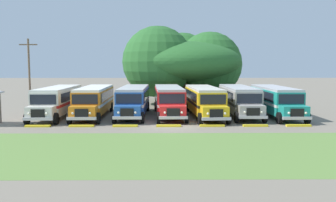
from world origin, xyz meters
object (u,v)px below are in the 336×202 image
(parked_bus_slot_1, at_px, (94,100))
(parked_bus_slot_6, at_px, (275,100))
(parked_bus_slot_0, at_px, (58,100))
(parked_bus_slot_5, at_px, (239,99))
(broad_shade_tree, at_px, (183,63))
(parked_bus_slot_3, at_px, (169,99))
(parked_bus_slot_2, at_px, (134,100))
(parked_bus_slot_4, at_px, (204,100))
(utility_pole, at_px, (29,74))

(parked_bus_slot_1, distance_m, parked_bus_slot_6, 17.69)
(parked_bus_slot_0, height_order, parked_bus_slot_5, same)
(parked_bus_slot_6, xyz_separation_m, broad_shade_tree, (-8.36, 12.45, 3.68))
(parked_bus_slot_0, height_order, parked_bus_slot_3, same)
(parked_bus_slot_2, bearing_deg, parked_bus_slot_4, 85.40)
(parked_bus_slot_3, height_order, parked_bus_slot_4, same)
(broad_shade_tree, bearing_deg, utility_pole, -147.15)
(parked_bus_slot_0, height_order, parked_bus_slot_4, same)
(broad_shade_tree, xyz_separation_m, utility_pole, (-16.24, -10.49, -1.21))
(parked_bus_slot_2, bearing_deg, broad_shade_tree, 156.22)
(parked_bus_slot_0, height_order, broad_shade_tree, broad_shade_tree)
(parked_bus_slot_2, height_order, parked_bus_slot_5, same)
(parked_bus_slot_4, distance_m, parked_bus_slot_5, 3.64)
(broad_shade_tree, bearing_deg, parked_bus_slot_6, -56.12)
(parked_bus_slot_0, relative_size, broad_shade_tree, 0.70)
(parked_bus_slot_6, xyz_separation_m, utility_pole, (-24.60, 1.96, 2.48))
(parked_bus_slot_0, height_order, parked_bus_slot_1, same)
(parked_bus_slot_5, bearing_deg, parked_bus_slot_6, 81.53)
(parked_bus_slot_1, relative_size, parked_bus_slot_5, 1.00)
(parked_bus_slot_2, height_order, parked_bus_slot_4, same)
(parked_bus_slot_4, xyz_separation_m, parked_bus_slot_6, (7.00, 0.30, 0.00))
(parked_bus_slot_4, distance_m, broad_shade_tree, 13.34)
(parked_bus_slot_1, height_order, parked_bus_slot_5, same)
(parked_bus_slot_4, relative_size, utility_pole, 1.44)
(parked_bus_slot_5, distance_m, broad_shade_tree, 13.42)
(parked_bus_slot_5, bearing_deg, parked_bus_slot_4, -76.93)
(parked_bus_slot_3, bearing_deg, parked_bus_slot_2, -92.54)
(parked_bus_slot_0, bearing_deg, parked_bus_slot_5, 91.54)
(parked_bus_slot_1, distance_m, utility_pole, 7.59)
(parked_bus_slot_1, distance_m, parked_bus_slot_4, 10.69)
(parked_bus_slot_3, distance_m, parked_bus_slot_4, 3.47)
(parked_bus_slot_2, bearing_deg, parked_bus_slot_3, 90.99)
(parked_bus_slot_1, height_order, utility_pole, utility_pole)
(parked_bus_slot_6, relative_size, broad_shade_tree, 0.70)
(parked_bus_slot_3, height_order, parked_bus_slot_5, same)
(parked_bus_slot_0, xyz_separation_m, parked_bus_slot_6, (21.16, 0.17, 0.00))
(parked_bus_slot_4, relative_size, parked_bus_slot_5, 1.01)
(parked_bus_slot_4, distance_m, utility_pole, 17.92)
(parked_bus_slot_5, bearing_deg, parked_bus_slot_3, -88.56)
(parked_bus_slot_6, bearing_deg, parked_bus_slot_5, -98.83)
(parked_bus_slot_4, bearing_deg, parked_bus_slot_5, 99.51)
(parked_bus_slot_4, xyz_separation_m, utility_pole, (-17.60, 2.26, 2.48))
(parked_bus_slot_0, xyz_separation_m, parked_bus_slot_2, (7.29, 0.51, 0.00))
(parked_bus_slot_6, bearing_deg, broad_shade_tree, -146.37)
(parked_bus_slot_0, distance_m, parked_bus_slot_6, 21.16)
(parked_bus_slot_2, xyz_separation_m, broad_shade_tree, (5.51, 12.11, 3.68))
(parked_bus_slot_3, relative_size, broad_shade_tree, 0.70)
(parked_bus_slot_2, bearing_deg, parked_bus_slot_6, 89.29)
(parked_bus_slot_5, bearing_deg, parked_bus_slot_1, -87.93)
(parked_bus_slot_3, xyz_separation_m, parked_bus_slot_5, (6.96, 0.16, 0.00))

